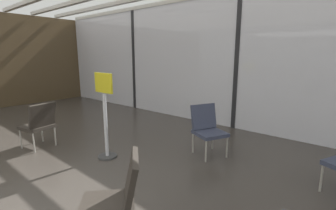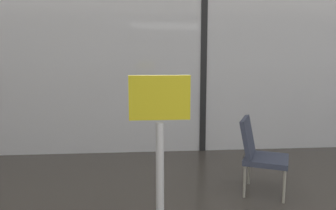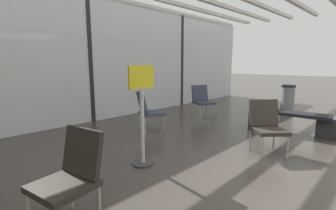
{
  "view_description": "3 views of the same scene",
  "coord_description": "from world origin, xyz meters",
  "px_view_note": "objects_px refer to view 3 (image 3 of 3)",
  "views": [
    {
      "loc": [
        2.39,
        -0.09,
        1.72
      ],
      "look_at": [
        -1.11,
        4.04,
        0.59
      ],
      "focal_mm": 25.58,
      "sensor_mm": 36.0,
      "label": 1
    },
    {
      "loc": [
        -1.04,
        -0.14,
        1.57
      ],
      "look_at": [
        -0.47,
        6.4,
        0.6
      ],
      "focal_mm": 35.12,
      "sensor_mm": 36.0,
      "label": 2
    },
    {
      "loc": [
        -3.09,
        -0.42,
        1.46
      ],
      "look_at": [
        -0.1,
        2.42,
        0.76
      ],
      "focal_mm": 25.96,
      "sensor_mm": 36.0,
      "label": 3
    }
  ],
  "objects_px": {
    "lounge_chair_1": "(267,124)",
    "lounge_chair_4": "(202,99)",
    "lounge_chair_0": "(148,109)",
    "trash_bin": "(287,100)",
    "lounge_chair_2": "(72,172)",
    "waiting_bench": "(289,117)",
    "info_sign": "(142,119)"
  },
  "relations": [
    {
      "from": "lounge_chair_4",
      "to": "info_sign",
      "type": "distance_m",
      "value": 3.55
    },
    {
      "from": "lounge_chair_0",
      "to": "info_sign",
      "type": "xyz_separation_m",
      "value": [
        -1.21,
        -1.24,
        0.18
      ]
    },
    {
      "from": "lounge_chair_1",
      "to": "lounge_chair_2",
      "type": "relative_size",
      "value": 1.0
    },
    {
      "from": "trash_bin",
      "to": "lounge_chair_4",
      "type": "bearing_deg",
      "value": 139.22
    },
    {
      "from": "lounge_chair_2",
      "to": "info_sign",
      "type": "relative_size",
      "value": 0.6
    },
    {
      "from": "trash_bin",
      "to": "lounge_chair_2",
      "type": "bearing_deg",
      "value": -178.12
    },
    {
      "from": "lounge_chair_0",
      "to": "trash_bin",
      "type": "relative_size",
      "value": 1.01
    },
    {
      "from": "trash_bin",
      "to": "info_sign",
      "type": "xyz_separation_m",
      "value": [
        -5.2,
        0.33,
        0.25
      ]
    },
    {
      "from": "lounge_chair_0",
      "to": "trash_bin",
      "type": "xyz_separation_m",
      "value": [
        3.98,
        -1.58,
        -0.06
      ]
    },
    {
      "from": "lounge_chair_0",
      "to": "lounge_chair_1",
      "type": "bearing_deg",
      "value": -142.53
    },
    {
      "from": "lounge_chair_4",
      "to": "info_sign",
      "type": "xyz_separation_m",
      "value": [
        -3.29,
        -1.31,
        0.18
      ]
    },
    {
      "from": "lounge_chair_0",
      "to": "trash_bin",
      "type": "bearing_deg",
      "value": -86.17
    },
    {
      "from": "lounge_chair_0",
      "to": "lounge_chair_1",
      "type": "xyz_separation_m",
      "value": [
        0.5,
        -2.35,
        0.0
      ]
    },
    {
      "from": "lounge_chair_1",
      "to": "trash_bin",
      "type": "relative_size",
      "value": 1.01
    },
    {
      "from": "waiting_bench",
      "to": "lounge_chair_4",
      "type": "bearing_deg",
      "value": -9.61
    },
    {
      "from": "waiting_bench",
      "to": "lounge_chair_1",
      "type": "bearing_deg",
      "value": 87.23
    },
    {
      "from": "trash_bin",
      "to": "info_sign",
      "type": "relative_size",
      "value": 0.6
    },
    {
      "from": "lounge_chair_1",
      "to": "lounge_chair_2",
      "type": "height_order",
      "value": "same"
    },
    {
      "from": "lounge_chair_1",
      "to": "lounge_chair_4",
      "type": "height_order",
      "value": "same"
    },
    {
      "from": "lounge_chair_4",
      "to": "lounge_chair_0",
      "type": "bearing_deg",
      "value": -153.64
    },
    {
      "from": "lounge_chair_1",
      "to": "lounge_chair_4",
      "type": "distance_m",
      "value": 2.89
    },
    {
      "from": "waiting_bench",
      "to": "info_sign",
      "type": "relative_size",
      "value": 1.18
    },
    {
      "from": "lounge_chair_0",
      "to": "lounge_chair_1",
      "type": "distance_m",
      "value": 2.41
    },
    {
      "from": "lounge_chair_1",
      "to": "info_sign",
      "type": "distance_m",
      "value": 2.05
    },
    {
      "from": "lounge_chair_4",
      "to": "info_sign",
      "type": "bearing_deg",
      "value": -133.79
    },
    {
      "from": "lounge_chair_2",
      "to": "waiting_bench",
      "type": "relative_size",
      "value": 0.51
    },
    {
      "from": "lounge_chair_2",
      "to": "waiting_bench",
      "type": "bearing_deg",
      "value": 74.04
    },
    {
      "from": "trash_bin",
      "to": "lounge_chair_0",
      "type": "bearing_deg",
      "value": 158.4
    },
    {
      "from": "lounge_chair_4",
      "to": "waiting_bench",
      "type": "bearing_deg",
      "value": -68.96
    },
    {
      "from": "info_sign",
      "to": "lounge_chair_2",
      "type": "bearing_deg",
      "value": -157.3
    },
    {
      "from": "waiting_bench",
      "to": "info_sign",
      "type": "bearing_deg",
      "value": 65.8
    },
    {
      "from": "lounge_chair_2",
      "to": "info_sign",
      "type": "xyz_separation_m",
      "value": [
        1.31,
        0.55,
        0.18
      ]
    }
  ]
}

